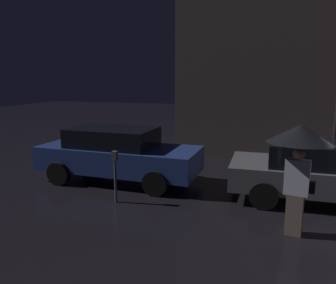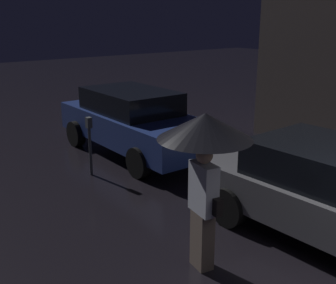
# 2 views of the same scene
# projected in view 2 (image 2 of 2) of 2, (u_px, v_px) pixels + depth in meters

# --- Properties ---
(parked_car_blue) EXTENTS (4.58, 1.98, 1.52)m
(parked_car_blue) POSITION_uv_depth(u_px,v_px,m) (134.00, 121.00, 10.08)
(parked_car_blue) COLOR navy
(parked_car_blue) RESTS_ON ground
(pedestrian_with_umbrella) EXTENTS (1.18, 1.18, 2.09)m
(pedestrian_with_umbrella) POSITION_uv_depth(u_px,v_px,m) (205.00, 144.00, 5.11)
(pedestrian_with_umbrella) COLOR #66564C
(pedestrian_with_umbrella) RESTS_ON ground
(parking_meter) EXTENTS (0.12, 0.10, 1.24)m
(parking_meter) POSITION_uv_depth(u_px,v_px,m) (90.00, 140.00, 8.61)
(parking_meter) COLOR #4C5154
(parking_meter) RESTS_ON ground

